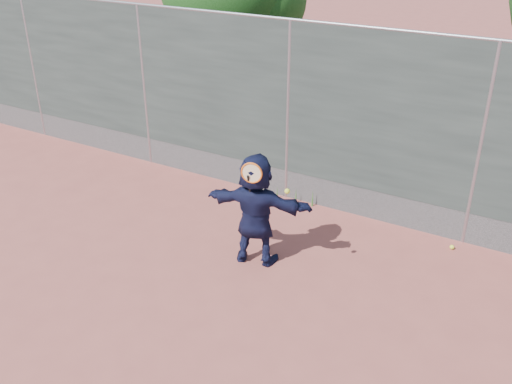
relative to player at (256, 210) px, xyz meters
The scene contains 6 objects.
ground 1.80m from the player, 109.80° to the right, with size 80.00×80.00×0.00m, color #9E4C42.
player is the anchor object (origin of this frame).
ball_ground 3.01m from the player, 35.49° to the left, with size 0.07×0.07×0.07m, color yellow.
fence 2.20m from the player, 105.32° to the left, with size 20.00×0.06×3.03m.
swing_action 0.66m from the player, 63.36° to the right, with size 0.74×0.19×0.51m.
weed_clump 2.01m from the player, 97.61° to the left, with size 0.68×0.07×0.30m.
Camera 1 is at (3.97, -4.42, 4.54)m, focal length 40.00 mm.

